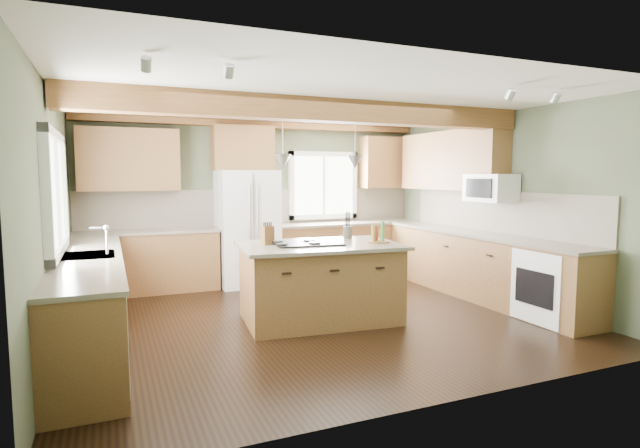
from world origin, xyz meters
name	(u,v)px	position (x,y,z in m)	size (l,w,h in m)	color
floor	(317,317)	(0.00, 0.00, 0.00)	(5.60, 5.60, 0.00)	black
ceiling	(317,100)	(0.00, 0.00, 2.60)	(5.60, 5.60, 0.00)	silver
wall_back	(259,201)	(0.00, 2.50, 1.30)	(5.60, 5.60, 0.00)	#424B35
wall_left	(52,219)	(-2.80, 0.00, 1.30)	(5.00, 5.00, 0.00)	#424B35
wall_right	(500,205)	(2.80, 0.00, 1.30)	(5.00, 5.00, 0.00)	#424B35
ceiling_beam	(321,110)	(0.00, -0.12, 2.47)	(5.55, 0.26, 0.26)	#573618
soffit_trim	(260,124)	(0.00, 2.40, 2.54)	(5.55, 0.20, 0.10)	#573618
backsplash_back	(259,207)	(0.00, 2.48, 1.21)	(5.58, 0.03, 0.58)	brown
backsplash_right	(496,212)	(2.78, 0.05, 1.21)	(0.03, 3.70, 0.58)	brown
base_cab_back_left	(148,263)	(-1.79, 2.20, 0.44)	(2.02, 0.60, 0.88)	brown
counter_back_left	(147,232)	(-1.79, 2.20, 0.90)	(2.06, 0.64, 0.04)	#494235
base_cab_back_right	(347,250)	(1.49, 2.20, 0.44)	(2.62, 0.60, 0.88)	brown
counter_back_right	(348,223)	(1.49, 2.20, 0.90)	(2.66, 0.64, 0.04)	#494235
base_cab_left	(90,301)	(-2.50, 0.05, 0.44)	(0.60, 3.70, 0.88)	brown
counter_left	(88,257)	(-2.50, 0.05, 0.90)	(0.64, 3.74, 0.04)	#494235
base_cab_right	(479,266)	(2.50, 0.05, 0.44)	(0.60, 3.70, 0.88)	brown
counter_right	(480,234)	(2.50, 0.05, 0.90)	(0.64, 3.74, 0.04)	#494235
upper_cab_back_left	(129,160)	(-1.99, 2.33, 1.95)	(1.40, 0.35, 0.90)	brown
upper_cab_over_fridge	(243,148)	(-0.30, 2.33, 2.15)	(0.96, 0.35, 0.70)	brown
upper_cab_right	(451,161)	(2.62, 0.90, 1.95)	(0.35, 2.20, 0.90)	brown
upper_cab_back_corner	(385,163)	(2.30, 2.33, 1.95)	(0.90, 0.35, 0.90)	brown
window_left	(54,193)	(-2.78, 0.05, 1.55)	(0.04, 1.60, 1.05)	white
window_back	(323,185)	(1.15, 2.48, 1.55)	(1.10, 0.04, 1.00)	white
sink	(88,256)	(-2.50, 0.05, 0.91)	(0.50, 0.65, 0.03)	#262628
faucet	(107,241)	(-2.32, 0.05, 1.05)	(0.02, 0.02, 0.28)	#B2B2B7
dishwasher	(86,340)	(-2.49, -1.25, 0.43)	(0.60, 0.60, 0.84)	white
oven	(553,286)	(2.49, -1.25, 0.43)	(0.60, 0.72, 0.84)	white
microwave	(491,188)	(2.58, -0.05, 1.55)	(0.40, 0.70, 0.38)	white
pendant_left	(283,161)	(-0.45, -0.07, 1.88)	(0.18, 0.18, 0.16)	#B2B2B7
pendant_right	(355,162)	(0.42, -0.16, 1.88)	(0.18, 0.18, 0.16)	#B2B2B7
refrigerator	(247,228)	(-0.30, 2.12, 0.90)	(0.90, 0.74, 1.80)	silver
island	(320,284)	(-0.01, -0.12, 0.44)	(1.75, 1.07, 0.88)	brown
island_top	(320,245)	(-0.01, -0.12, 0.90)	(1.87, 1.19, 0.04)	#494235
cooktop	(308,243)	(-0.16, -0.10, 0.93)	(0.76, 0.51, 0.02)	black
knife_block	(268,235)	(-0.59, 0.07, 1.03)	(0.13, 0.10, 0.22)	brown
utensil_crock	(348,232)	(0.51, 0.21, 1.00)	(0.12, 0.12, 0.16)	#413A34
bottle_tray	(379,232)	(0.69, -0.27, 1.04)	(0.26, 0.26, 0.24)	brown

